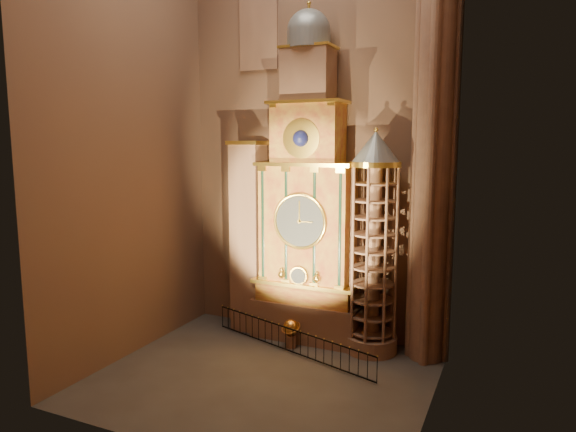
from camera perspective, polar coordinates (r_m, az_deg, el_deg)
The scene contains 11 objects.
floor at distance 23.40m, azimuth -2.73°, elevation -17.41°, with size 14.00×14.00×0.00m, color #383330.
wall_back at distance 26.63m, azimuth 3.09°, elevation 10.06°, with size 22.00×22.00×0.00m, color brown.
wall_left at distance 25.14m, azimuth -17.48°, elevation 9.83°, with size 22.00×22.00×0.00m, color brown.
wall_right at distance 19.00m, azimuth 16.52°, elevation 10.57°, with size 22.00×22.00×0.00m, color brown.
astronomical_clock at distance 25.87m, azimuth 2.18°, elevation 0.53°, with size 5.60×2.41×16.70m.
portrait_tower at distance 27.57m, azimuth -4.39°, elevation -2.23°, with size 1.80×1.60×10.20m.
stair_turret at distance 24.75m, azimuth 9.46°, elevation -3.22°, with size 2.50×2.50×10.80m.
gothic_pier at distance 24.07m, azimuth 16.05°, elevation 9.99°, with size 2.04×2.04×22.00m.
stained_glass_window at distance 28.60m, azimuth -3.31°, elevation 21.05°, with size 2.20×0.14×5.20m.
celestial_globe at distance 26.10m, azimuth 0.31°, elevation -12.63°, with size 1.20×1.16×1.41m.
iron_railing at distance 25.51m, azimuth 0.15°, elevation -13.61°, with size 9.48×3.18×1.18m.
Camera 1 is at (9.68, -18.79, 10.05)m, focal length 32.00 mm.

